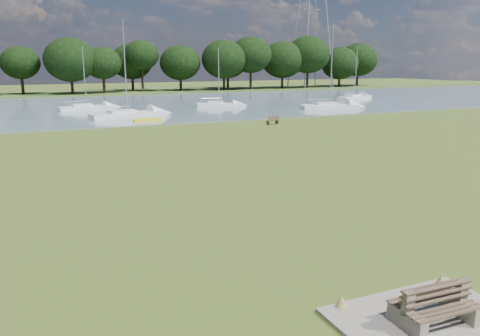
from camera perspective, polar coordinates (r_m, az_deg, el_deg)
name	(u,v)px	position (r m, az deg, el deg)	size (l,w,h in m)	color
ground	(215,183)	(23.15, -3.05, -1.80)	(220.00, 220.00, 0.00)	brown
river	(101,107)	(63.73, -16.58, 7.10)	(220.00, 40.00, 0.10)	slate
far_bank	(80,93)	(93.49, -18.98, 8.63)	(220.00, 20.00, 0.40)	#4C6626
concrete_pad	(433,324)	(11.99, 22.45, -17.21)	(4.20, 3.20, 0.10)	gray
bench_pair	(435,306)	(11.78, 22.64, -15.29)	(1.88, 1.15, 0.99)	gray
riverbank_bench	(273,120)	(44.33, 4.05, 5.82)	(1.41, 0.78, 0.83)	brown
kayak	(148,120)	(47.44, -11.18, 5.80)	(2.83, 0.66, 0.28)	yellow
tree_line	(65,59)	(89.15, -20.52, 12.31)	(137.64, 8.54, 10.34)	black
sailboat_0	(354,96)	(75.53, 13.78, 8.48)	(7.06, 4.17, 8.00)	silver
sailboat_1	(329,105)	(59.81, 10.83, 7.59)	(7.43, 3.59, 10.24)	silver
sailboat_4	(86,106)	(60.05, -18.28, 7.15)	(6.68, 2.80, 7.48)	silver
sailboat_6	(218,103)	(61.16, -2.64, 7.88)	(5.87, 3.09, 7.43)	silver
sailboat_8	(127,113)	(50.92, -13.65, 6.56)	(8.00, 3.60, 9.99)	silver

